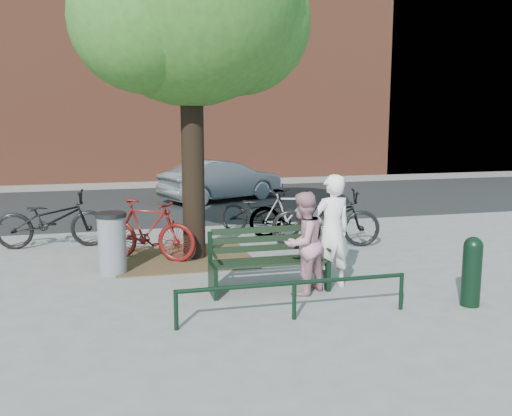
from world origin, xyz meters
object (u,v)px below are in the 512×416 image
object	(u,v)px
park_bench	(268,258)
litter_bin	(112,243)
parked_car	(222,180)
person_left	(332,232)
bicycle_c	(260,212)
bollard	(472,269)
person_right	(303,243)

from	to	relation	value
park_bench	litter_bin	xyz separation A→B (m)	(-2.24, 1.45, 0.03)
parked_car	park_bench	bearing A→B (deg)	150.25
person_left	litter_bin	xyz separation A→B (m)	(-3.19, 1.57, -0.35)
litter_bin	bicycle_c	xyz separation A→B (m)	(3.07, 2.24, -0.01)
litter_bin	parked_car	bearing A→B (deg)	66.17
bollard	bicycle_c	xyz separation A→B (m)	(-1.66, 5.05, -0.02)
bollard	litter_bin	distance (m)	5.51
park_bench	bollard	bearing A→B (deg)	-28.67
bollard	person_right	bearing A→B (deg)	152.39
bollard	bicycle_c	size ratio (longest dim) A/B	0.51
bicycle_c	parked_car	world-z (taller)	parked_car
bicycle_c	litter_bin	bearing A→B (deg)	166.33
person_left	litter_bin	world-z (taller)	person_left
park_bench	person_left	xyz separation A→B (m)	(0.95, -0.12, 0.38)
bollard	bicycle_c	bearing A→B (deg)	108.23
person_right	person_left	bearing A→B (deg)	164.18
person_left	person_right	xyz separation A→B (m)	(-0.51, -0.17, -0.11)
bollard	parked_car	bearing A→B (deg)	98.96
person_left	bollard	size ratio (longest dim) A/B	1.78
park_bench	bicycle_c	distance (m)	3.78
person_right	bicycle_c	bearing A→B (deg)	-130.06
litter_bin	person_left	bearing A→B (deg)	-26.15
person_right	parked_car	size ratio (longest dim) A/B	0.41
litter_bin	parked_car	xyz separation A→B (m)	(3.16, 7.16, 0.10)
person_left	bollard	xyz separation A→B (m)	(1.55, -1.25, -0.34)
person_left	parked_car	distance (m)	8.73
litter_bin	person_right	bearing A→B (deg)	-32.94
park_bench	bicycle_c	world-z (taller)	bicycle_c
park_bench	litter_bin	world-z (taller)	litter_bin
park_bench	litter_bin	distance (m)	2.66
park_bench	parked_car	world-z (taller)	parked_car
litter_bin	bicycle_c	distance (m)	3.80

